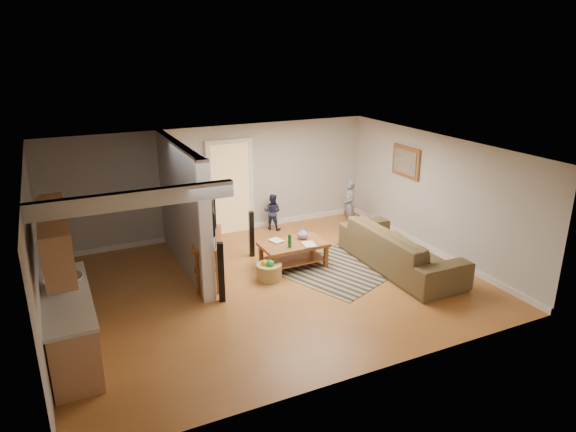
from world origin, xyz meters
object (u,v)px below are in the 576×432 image
(tv_console, at_px, (208,241))
(sofa, at_px, (399,268))
(toddler, at_px, (273,229))
(toy_basket, at_px, (269,271))
(speaker_right, at_px, (252,234))
(coffee_table, at_px, (294,248))
(child, at_px, (348,228))
(speaker_left, at_px, (221,272))

(tv_console, bearing_deg, sofa, 1.30)
(toddler, bearing_deg, toy_basket, 108.90)
(toy_basket, bearing_deg, toddler, 64.71)
(sofa, xyz_separation_m, toddler, (-1.36, 3.11, 0.00))
(sofa, xyz_separation_m, speaker_right, (-2.41, 1.81, 0.49))
(toy_basket, bearing_deg, coffee_table, 26.31)
(child, bearing_deg, speaker_left, -50.14)
(sofa, distance_m, speaker_left, 3.65)
(tv_console, relative_size, speaker_left, 1.35)
(speaker_left, relative_size, child, 0.91)
(coffee_table, distance_m, toy_basket, 0.80)
(sofa, bearing_deg, child, -6.62)
(coffee_table, distance_m, speaker_left, 1.92)
(sofa, relative_size, speaker_right, 2.90)
(speaker_left, bearing_deg, toddler, 67.47)
(speaker_left, height_order, toy_basket, speaker_left)
(sofa, xyz_separation_m, toy_basket, (-2.53, 0.63, 0.18))
(coffee_table, height_order, toy_basket, coffee_table)
(speaker_right, xyz_separation_m, child, (2.70, 0.55, -0.49))
(speaker_left, distance_m, toddler, 3.70)
(sofa, xyz_separation_m, tv_console, (-3.54, 1.10, 0.78))
(sofa, height_order, toy_basket, toy_basket)
(sofa, distance_m, coffee_table, 2.12)
(speaker_left, height_order, toddler, speaker_left)
(coffee_table, xyz_separation_m, child, (2.13, 1.39, -0.39))
(coffee_table, height_order, speaker_right, speaker_right)
(child, distance_m, toddler, 1.81)
(sofa, xyz_separation_m, coffee_table, (-1.84, 0.97, 0.39))
(tv_console, height_order, toddler, tv_console)
(coffee_table, bearing_deg, tv_console, 175.63)
(sofa, height_order, speaker_left, speaker_left)
(sofa, height_order, coffee_table, coffee_table)
(speaker_right, relative_size, toy_basket, 2.05)
(child, xyz_separation_m, toddler, (-1.65, 0.75, 0.00))
(speaker_left, bearing_deg, coffee_table, 38.59)
(speaker_right, distance_m, toddler, 1.74)
(toddler, bearing_deg, coffee_table, 121.52)
(speaker_right, bearing_deg, coffee_table, -47.51)
(speaker_left, bearing_deg, toy_basket, 36.67)
(speaker_right, bearing_deg, child, 19.98)
(speaker_left, bearing_deg, child, 44.12)
(sofa, height_order, toddler, toddler)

